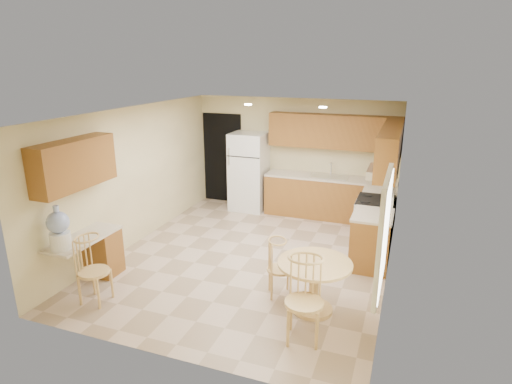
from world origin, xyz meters
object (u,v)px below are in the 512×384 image
(chair_desk, at_px, (88,266))
(chair_table_b, at_px, (302,297))
(refrigerator, at_px, (249,172))
(water_crock, at_px, (59,230))
(dining_table, at_px, (314,279))
(stove, at_px, (374,223))
(chair_table_a, at_px, (278,265))

(chair_desk, bearing_deg, chair_table_b, 89.64)
(refrigerator, bearing_deg, water_crock, -103.08)
(dining_table, xyz_separation_m, chair_desk, (-2.93, -0.90, 0.11))
(stove, height_order, dining_table, stove)
(refrigerator, relative_size, chair_desk, 1.81)
(chair_table_b, bearing_deg, stove, -109.24)
(chair_table_b, distance_m, water_crock, 3.43)
(stove, height_order, chair_table_b, stove)
(water_crock, bearing_deg, chair_table_a, 20.25)
(chair_table_b, bearing_deg, refrigerator, -71.73)
(dining_table, height_order, chair_table_b, chair_table_b)
(refrigerator, xyz_separation_m, stove, (2.88, -1.22, -0.40))
(chair_table_a, relative_size, water_crock, 1.36)
(chair_table_a, xyz_separation_m, water_crock, (-2.83, -1.04, 0.53))
(refrigerator, height_order, dining_table, refrigerator)
(stove, distance_m, chair_desk, 4.81)
(dining_table, xyz_separation_m, water_crock, (-3.38, -0.87, 0.58))
(stove, relative_size, chair_table_b, 1.03)
(refrigerator, xyz_separation_m, dining_table, (2.33, -3.64, -0.40))
(dining_table, height_order, water_crock, water_crock)
(stove, xyz_separation_m, chair_desk, (-3.47, -3.32, 0.12))
(chair_table_b, bearing_deg, chair_table_a, -67.95)
(chair_desk, height_order, water_crock, water_crock)
(chair_table_a, bearing_deg, chair_table_b, 7.41)
(refrigerator, relative_size, dining_table, 1.77)
(chair_table_a, height_order, water_crock, water_crock)
(dining_table, height_order, chair_desk, chair_desk)
(chair_table_a, bearing_deg, water_crock, -94.25)
(dining_table, relative_size, chair_table_b, 0.93)
(refrigerator, distance_m, stove, 3.15)
(stove, relative_size, dining_table, 1.10)
(chair_table_b, bearing_deg, dining_table, -98.14)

